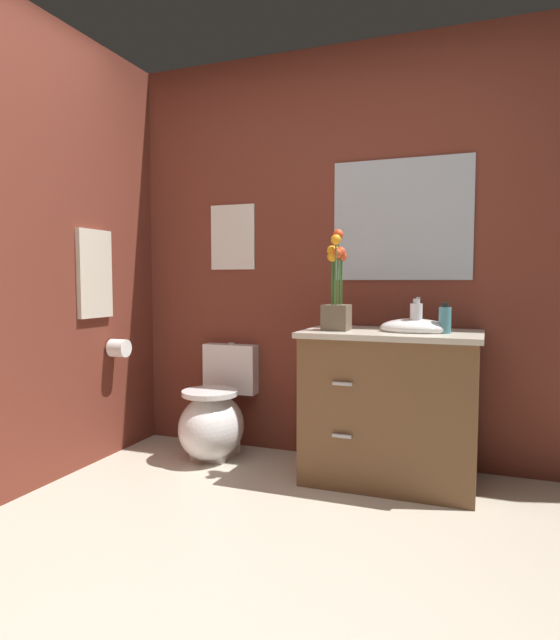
% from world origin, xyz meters
% --- Properties ---
extents(ground_plane, '(8.88, 8.88, 0.00)m').
position_xyz_m(ground_plane, '(0.00, 0.00, 0.00)').
color(ground_plane, beige).
extents(wall_back, '(4.14, 0.05, 2.50)m').
position_xyz_m(wall_back, '(0.20, 1.73, 1.25)').
color(wall_back, maroon).
rests_on(wall_back, ground_plane).
extents(wall_left, '(0.05, 4.77, 2.50)m').
position_xyz_m(wall_left, '(-1.36, 0.51, 1.25)').
color(wall_left, maroon).
rests_on(wall_left, ground_plane).
extents(toilet, '(0.38, 0.59, 0.69)m').
position_xyz_m(toilet, '(-0.70, 1.43, 0.24)').
color(toilet, white).
rests_on(toilet, ground_plane).
extents(vanity_cabinet, '(0.94, 0.56, 1.01)m').
position_xyz_m(vanity_cabinet, '(0.38, 1.40, 0.42)').
color(vanity_cabinet, brown).
rests_on(vanity_cabinet, ground_plane).
extents(flower_vase, '(0.14, 0.14, 0.55)m').
position_xyz_m(flower_vase, '(0.09, 1.34, 1.02)').
color(flower_vase, brown).
rests_on(flower_vase, vanity_cabinet).
extents(soap_bottle, '(0.06, 0.06, 0.16)m').
position_xyz_m(soap_bottle, '(0.66, 1.37, 0.90)').
color(soap_bottle, teal).
rests_on(soap_bottle, vanity_cabinet).
extents(lotion_bottle, '(0.06, 0.06, 0.18)m').
position_xyz_m(lotion_bottle, '(0.51, 1.38, 0.91)').
color(lotion_bottle, white).
rests_on(lotion_bottle, vanity_cabinet).
extents(wall_poster, '(0.31, 0.01, 0.42)m').
position_xyz_m(wall_poster, '(-0.70, 1.70, 1.38)').
color(wall_poster, silver).
extents(wall_mirror, '(0.80, 0.01, 0.70)m').
position_xyz_m(wall_mirror, '(0.38, 1.70, 1.45)').
color(wall_mirror, '#B2BCC6').
extents(hanging_towel, '(0.03, 0.28, 0.52)m').
position_xyz_m(hanging_towel, '(-1.32, 1.09, 1.14)').
color(hanging_towel, beige).
extents(toilet_paper_roll, '(0.11, 0.11, 0.11)m').
position_xyz_m(toilet_paper_roll, '(-1.26, 1.23, 0.68)').
color(toilet_paper_roll, white).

